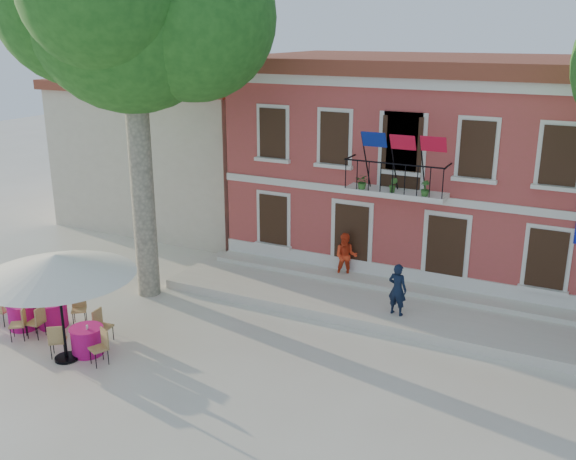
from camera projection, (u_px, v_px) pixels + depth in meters
The scene contains 11 objects.
ground at pixel (255, 355), 17.34m from camera, with size 90.00×90.00×0.00m, color beige.
main_building at pixel (433, 160), 23.86m from camera, with size 13.50×9.59×7.50m.
neighbor_west at pixel (193, 146), 29.84m from camera, with size 9.40×9.40×6.40m.
terrace at pixel (379, 304), 20.19m from camera, with size 14.00×3.40×0.30m, color silver.
plane_tree_west at pixel (130, 10), 18.72m from camera, with size 6.18×6.18×12.13m.
patio_umbrella at pixel (56, 266), 16.30m from camera, with size 3.99×3.99×2.97m.
pedestrian_navy at pixel (397, 289), 18.88m from camera, with size 0.58×0.38×1.59m, color black.
pedestrian_orange at pixel (346, 256), 21.60m from camera, with size 0.78×0.61×1.60m, color #F13F1C.
cafe_table_0 at pixel (23, 314), 18.79m from camera, with size 1.73×1.86×0.95m.
cafe_table_1 at pixel (87, 339), 17.28m from camera, with size 1.86×1.72×0.95m.
cafe_table_3 at pixel (53, 313), 18.89m from camera, with size 1.85×1.75×0.95m.
Camera 1 is at (7.81, -13.47, 8.40)m, focal length 40.00 mm.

